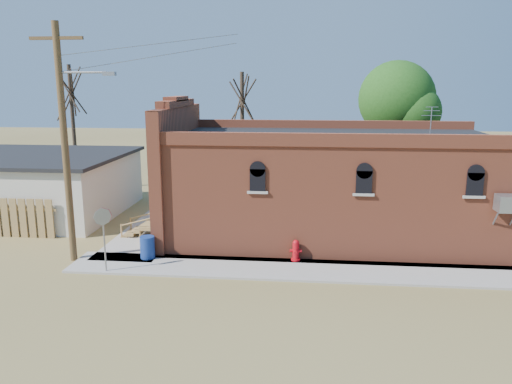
# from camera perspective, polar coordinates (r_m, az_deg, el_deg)

# --- Properties ---
(ground) EXTENTS (120.00, 120.00, 0.00)m
(ground) POSITION_cam_1_polar(r_m,az_deg,el_deg) (17.98, 2.78, -9.95)
(ground) COLOR brown
(ground) RESTS_ON ground
(sidewalk_south) EXTENTS (19.00, 2.20, 0.08)m
(sidewalk_south) POSITION_cam_1_polar(r_m,az_deg,el_deg) (18.79, 7.55, -8.90)
(sidewalk_south) COLOR #9E9991
(sidewalk_south) RESTS_ON ground
(sidewalk_west) EXTENTS (2.60, 10.00, 0.08)m
(sidewalk_west) POSITION_cam_1_polar(r_m,az_deg,el_deg) (24.66, -11.27, -3.89)
(sidewalk_west) COLOR #9E9991
(sidewalk_west) RESTS_ON ground
(brick_bar) EXTENTS (16.40, 7.97, 6.30)m
(brick_bar) POSITION_cam_1_polar(r_m,az_deg,el_deg) (22.58, 7.75, 0.77)
(brick_bar) COLOR #B05235
(brick_bar) RESTS_ON ground
(wood_fence) EXTENTS (5.20, 0.10, 1.80)m
(wood_fence) POSITION_cam_1_polar(r_m,az_deg,el_deg) (25.25, -27.12, -2.62)
(wood_fence) COLOR olive
(wood_fence) RESTS_ON ground
(utility_pole) EXTENTS (3.12, 0.26, 9.00)m
(utility_pole) POSITION_cam_1_polar(r_m,az_deg,el_deg) (20.06, -20.91, 5.68)
(utility_pole) COLOR #4F391F
(utility_pole) RESTS_ON ground
(tree_bare_near) EXTENTS (2.80, 2.80, 7.65)m
(tree_bare_near) POSITION_cam_1_polar(r_m,az_deg,el_deg) (29.89, -1.61, 10.64)
(tree_bare_near) COLOR #3F3024
(tree_bare_near) RESTS_ON ground
(tree_bare_far) EXTENTS (2.80, 2.80, 8.16)m
(tree_bare_far) POSITION_cam_1_polar(r_m,az_deg,el_deg) (34.03, -20.43, 10.76)
(tree_bare_far) COLOR #3F3024
(tree_bare_far) RESTS_ON ground
(tree_leafy) EXTENTS (4.40, 4.40, 8.15)m
(tree_leafy) POSITION_cam_1_polar(r_m,az_deg,el_deg) (30.59, 15.77, 10.18)
(tree_leafy) COLOR #3F3024
(tree_leafy) RESTS_ON ground
(fire_hydrant) EXTENTS (0.47, 0.44, 0.83)m
(fire_hydrant) POSITION_cam_1_polar(r_m,az_deg,el_deg) (19.47, 4.57, -6.66)
(fire_hydrant) COLOR #B90A13
(fire_hydrant) RESTS_ON sidewalk_south
(stop_sign) EXTENTS (0.52, 0.47, 2.38)m
(stop_sign) POSITION_cam_1_polar(r_m,az_deg,el_deg) (18.77, -17.08, -3.37)
(stop_sign) COLOR gray
(stop_sign) RESTS_ON sidewalk_south
(trash_barrel) EXTENTS (0.69, 0.69, 0.88)m
(trash_barrel) POSITION_cam_1_polar(r_m,az_deg,el_deg) (20.13, -12.30, -6.19)
(trash_barrel) COLOR navy
(trash_barrel) RESTS_ON sidewalk_west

